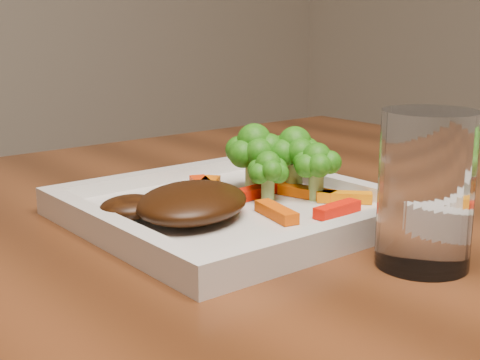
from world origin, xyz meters
TOP-DOWN VIEW (x-y plane):
  - plate at (0.04, 0.13)m, footprint 0.27×0.27m
  - steak at (-0.01, 0.12)m, footprint 0.15×0.14m
  - broccoli_0 at (0.10, 0.16)m, footprint 0.07×0.07m
  - broccoli_1 at (0.13, 0.13)m, footprint 0.07×0.07m
  - broccoli_2 at (0.12, 0.10)m, footprint 0.06×0.06m
  - broccoli_3 at (0.08, 0.12)m, footprint 0.06×0.06m
  - carrot_0 at (0.10, 0.05)m, footprint 0.05×0.02m
  - carrot_1 at (0.14, 0.07)m, footprint 0.05×0.05m
  - carrot_2 at (0.05, 0.08)m, footprint 0.03×0.06m
  - carrot_3 at (0.15, 0.17)m, footprint 0.05×0.02m
  - carrot_4 at (0.06, 0.19)m, footprint 0.06×0.05m
  - carrot_5 at (0.12, 0.11)m, footprint 0.03×0.06m
  - carrot_6 at (0.09, 0.14)m, footprint 0.06×0.02m
  - drinking_glass at (0.08, -0.06)m, footprint 0.09×0.09m
  - carrot_7 at (0.06, 0.19)m, footprint 0.04×0.06m

SIDE VIEW (x-z plane):
  - plate at x=0.04m, z-range 0.75..0.76m
  - carrot_0 at x=0.10m, z-range 0.76..0.77m
  - carrot_1 at x=0.14m, z-range 0.76..0.77m
  - carrot_2 at x=0.05m, z-range 0.76..0.77m
  - carrot_3 at x=0.15m, z-range 0.76..0.77m
  - carrot_4 at x=0.06m, z-range 0.76..0.77m
  - carrot_5 at x=0.12m, z-range 0.76..0.77m
  - carrot_6 at x=0.09m, z-range 0.76..0.77m
  - carrot_7 at x=0.06m, z-range 0.76..0.77m
  - steak at x=-0.01m, z-range 0.76..0.79m
  - broccoli_2 at x=0.12m, z-range 0.76..0.82m
  - broccoli_3 at x=0.08m, z-range 0.76..0.82m
  - broccoli_1 at x=0.13m, z-range 0.76..0.83m
  - broccoli_0 at x=0.10m, z-range 0.76..0.83m
  - drinking_glass at x=0.08m, z-range 0.75..0.87m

